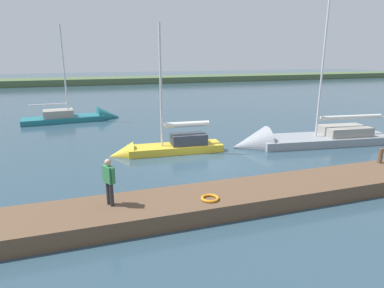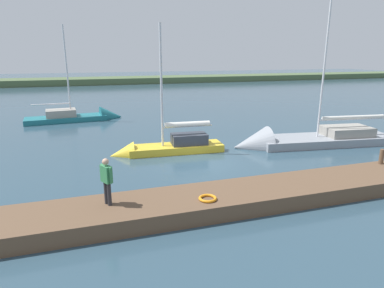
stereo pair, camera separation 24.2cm
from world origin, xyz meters
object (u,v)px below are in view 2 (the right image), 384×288
(sailboat_inner_slip, at_px, (164,150))
(person_on_dock, at_px, (107,178))
(mooring_post_near, at_px, (382,157))
(life_ring_buoy, at_px, (208,198))
(sailboat_far_right, at_px, (84,118))
(sailboat_behind_pier, at_px, (300,143))

(sailboat_inner_slip, height_order, person_on_dock, sailboat_inner_slip)
(mooring_post_near, height_order, life_ring_buoy, mooring_post_near)
(mooring_post_near, xyz_separation_m, sailboat_far_right, (13.61, -19.01, -0.78))
(mooring_post_near, distance_m, person_on_dock, 12.74)
(life_ring_buoy, xyz_separation_m, sailboat_inner_slip, (-0.26, -8.24, -0.50))
(sailboat_inner_slip, bearing_deg, sailboat_far_right, -65.70)
(mooring_post_near, height_order, sailboat_far_right, sailboat_far_right)
(sailboat_inner_slip, height_order, sailboat_far_right, sailboat_far_right)
(sailboat_inner_slip, xyz_separation_m, sailboat_behind_pier, (-8.76, 0.98, 0.01))
(sailboat_behind_pier, bearing_deg, life_ring_buoy, 45.85)
(sailboat_far_right, height_order, sailboat_behind_pier, sailboat_behind_pier)
(mooring_post_near, bearing_deg, person_on_dock, 2.85)
(life_ring_buoy, bearing_deg, person_on_dock, -11.19)
(life_ring_buoy, bearing_deg, sailboat_far_right, -77.99)
(sailboat_inner_slip, xyz_separation_m, person_on_dock, (3.69, 7.56, 1.41))
(sailboat_inner_slip, relative_size, sailboat_behind_pier, 0.63)
(mooring_post_near, relative_size, sailboat_behind_pier, 0.06)
(life_ring_buoy, xyz_separation_m, person_on_dock, (3.43, -0.68, 0.91))
(sailboat_inner_slip, bearing_deg, sailboat_behind_pier, 177.15)
(sailboat_far_right, xyz_separation_m, sailboat_behind_pier, (-13.35, 13.06, -0.02))
(life_ring_buoy, height_order, sailboat_far_right, sailboat_far_right)
(sailboat_behind_pier, relative_size, person_on_dock, 7.64)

